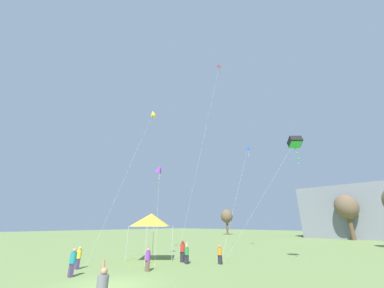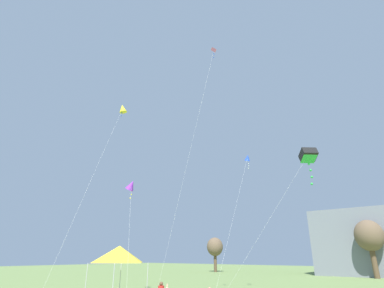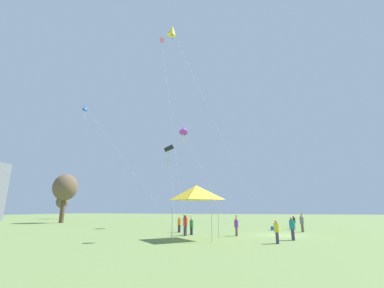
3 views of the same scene
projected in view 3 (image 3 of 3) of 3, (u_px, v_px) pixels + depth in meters
ground_plane at (279, 235)px, 23.61m from camera, size 220.00×220.00×0.00m
tree_near_right at (65, 188)px, 46.22m from camera, size 4.22×4.22×8.51m
tree_far_left at (62, 202)px, 65.06m from camera, size 2.88×2.88×5.80m
festival_tent at (196, 193)px, 21.03m from camera, size 3.39×3.39×4.22m
cooler_box at (273, 228)px, 29.39m from camera, size 0.57×0.38×0.41m
person_yellow_shirt at (277, 231)px, 17.95m from camera, size 0.37×0.37×1.59m
person_grey_shirt at (302, 222)px, 27.07m from camera, size 0.41×0.41×2.00m
person_black_shirt at (294, 222)px, 30.45m from camera, size 0.37×0.37×1.57m
person_teal_shirt at (292, 228)px, 19.91m from camera, size 0.41×0.41×1.71m
person_red_shirt at (185, 224)px, 23.36m from camera, size 0.43×0.43×1.81m
person_purple_shirt at (236, 226)px, 23.08m from camera, size 0.37×0.37×1.79m
person_orange_shirt at (179, 224)px, 26.60m from camera, size 0.36×0.36×1.52m
person_green_shirt at (192, 225)px, 24.08m from camera, size 0.36×0.36×1.75m
kite_purple_diamond_0 at (184, 130)px, 22.27m from camera, size 4.77×3.68×9.57m
kite_pink_delta_1 at (162, 44)px, 31.84m from camera, size 3.36×4.41×23.15m
kite_yellow_diamond_2 at (172, 31)px, 21.97m from camera, size 2.80×7.45×17.65m
kite_blue_diamond_3 at (86, 108)px, 30.54m from camera, size 2.70×11.47×14.50m
kite_black_box_4 at (169, 149)px, 36.17m from camera, size 7.39×4.19×11.15m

